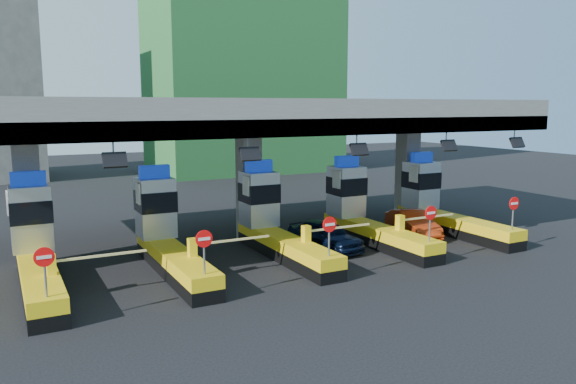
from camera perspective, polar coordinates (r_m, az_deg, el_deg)
name	(u,v)px	position (r m, az deg, el deg)	size (l,w,h in m)	color
ground	(276,254)	(25.85, -1.25, -6.29)	(120.00, 120.00, 0.00)	black
toll_canopy	(249,118)	(27.57, -3.97, 7.54)	(28.00, 12.09, 7.00)	slate
toll_lane_far_left	(35,248)	(23.30, -24.31, -5.22)	(4.43, 8.00, 4.16)	black
toll_lane_left	(166,234)	(24.05, -12.33, -4.21)	(4.43, 8.00, 4.16)	black
toll_lane_center	(273,223)	(25.77, -1.53, -3.14)	(4.43, 8.00, 4.16)	black
toll_lane_right	(363,213)	(28.28, 7.61, -2.14)	(4.43, 8.00, 4.16)	black
toll_lane_far_right	(439,205)	(31.39, 15.10, -1.29)	(4.43, 8.00, 4.16)	black
bg_building_scaffold	(241,33)	(59.51, -4.75, 15.78)	(18.00, 12.00, 28.00)	#1E5926
van	(325,235)	(26.41, 3.79, -4.40)	(1.66, 4.13, 1.41)	black
red_car	(413,224)	(29.78, 12.55, -3.15)	(1.42, 4.06, 1.34)	#AF2F0D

